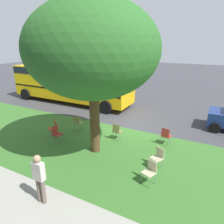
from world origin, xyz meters
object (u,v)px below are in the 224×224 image
object	(u,v)px
chair_6	(150,170)
pedestrian_0	(39,177)
school_bus	(70,81)
chair_4	(158,156)
chair_2	(117,130)
street_tree	(93,50)
chair_0	(166,135)
chair_5	(57,133)
chair_3	(54,127)
chair_1	(78,122)

from	to	relation	value
chair_6	pedestrian_0	xyz separation A→B (m)	(2.72, 2.50, 0.41)
school_bus	pedestrian_0	bearing A→B (deg)	123.62
chair_4	chair_6	xyz separation A→B (m)	(-0.01, 1.06, 0.00)
chair_2	street_tree	bearing A→B (deg)	75.35
chair_0	chair_6	distance (m)	3.19
chair_6	pedestrian_0	world-z (taller)	pedestrian_0
street_tree	chair_0	xyz separation A→B (m)	(-2.75, -2.11, -4.01)
chair_5	pedestrian_0	bearing A→B (deg)	125.48
chair_3	pedestrian_0	world-z (taller)	pedestrian_0
chair_3	street_tree	bearing A→B (deg)	173.85
chair_0	chair_4	world-z (taller)	same
chair_5	chair_6	xyz separation A→B (m)	(-5.14, 0.90, 0.00)
chair_6	school_bus	bearing A→B (deg)	-37.90
chair_5	chair_1	bearing A→B (deg)	-92.42
street_tree	chair_2	distance (m)	4.29
chair_2	chair_5	xyz separation A→B (m)	(2.57, 1.66, 0.00)
chair_2	chair_4	bearing A→B (deg)	149.73
chair_0	chair_3	bearing A→B (deg)	17.95
chair_5	chair_2	bearing A→B (deg)	-147.15
street_tree	chair_4	size ratio (longest dim) A/B	7.43
chair_3	school_bus	size ratio (longest dim) A/B	0.08
chair_3	chair_5	bearing A→B (deg)	143.30
street_tree	chair_3	size ratio (longest dim) A/B	7.43
street_tree	school_bus	distance (m)	9.01
chair_1	pedestrian_0	distance (m)	5.60
school_bus	chair_0	bearing A→B (deg)	156.32
chair_2	school_bus	bearing A→B (deg)	-34.75
chair_0	chair_2	size ratio (longest dim) A/B	1.00
street_tree	chair_6	size ratio (longest dim) A/B	7.43
chair_5	pedestrian_0	world-z (taller)	pedestrian_0
chair_2	chair_1	bearing A→B (deg)	-0.26
chair_3	chair_4	size ratio (longest dim) A/B	1.00
chair_4	pedestrian_0	xyz separation A→B (m)	(2.71, 3.56, 0.41)
chair_0	chair_6	world-z (taller)	same
street_tree	chair_6	world-z (taller)	street_tree
chair_6	street_tree	bearing A→B (deg)	-19.87
chair_3	chair_4	xyz separation A→B (m)	(-5.77, 0.31, 0.00)
chair_1	chair_3	xyz separation A→B (m)	(0.71, 1.19, 0.00)
chair_6	pedestrian_0	size ratio (longest dim) A/B	0.52
chair_6	school_bus	xyz separation A→B (m)	(9.09, -7.07, 1.24)
chair_1	school_bus	size ratio (longest dim) A/B	0.08
chair_5	school_bus	distance (m)	7.43
chair_0	pedestrian_0	distance (m)	6.23
chair_1	chair_6	size ratio (longest dim) A/B	1.00
street_tree	chair_3	distance (m)	4.91
chair_5	chair_6	size ratio (longest dim) A/B	1.00
chair_3	school_bus	bearing A→B (deg)	-59.90
chair_2	chair_3	size ratio (longest dim) A/B	1.00
chair_6	chair_2	bearing A→B (deg)	-44.79
chair_5	school_bus	size ratio (longest dim) A/B	0.08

